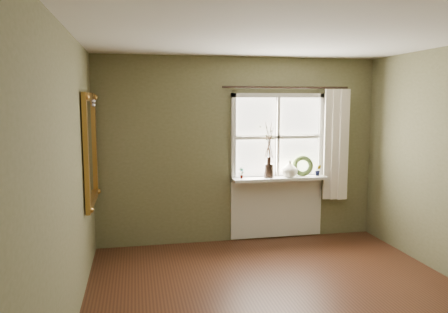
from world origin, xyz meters
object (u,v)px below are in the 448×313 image
object	(u,v)px
dark_jug	(269,171)
gilt_mirror	(90,149)
cream_vase	(290,169)
wreath	(303,168)

from	to	relation	value
dark_jug	gilt_mirror	xyz separation A→B (m)	(-2.35, -0.50, 0.41)
dark_jug	gilt_mirror	distance (m)	2.44
cream_vase	wreath	bearing A→B (deg)	10.72
gilt_mirror	cream_vase	bearing A→B (deg)	10.64
wreath	gilt_mirror	size ratio (longest dim) A/B	0.23
gilt_mirror	wreath	bearing A→B (deg)	10.64
cream_vase	gilt_mirror	bearing A→B (deg)	-169.36
dark_jug	cream_vase	xyz separation A→B (m)	(0.31, 0.00, 0.02)
cream_vase	gilt_mirror	xyz separation A→B (m)	(-2.66, -0.50, 0.39)
wreath	gilt_mirror	bearing A→B (deg)	-151.12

